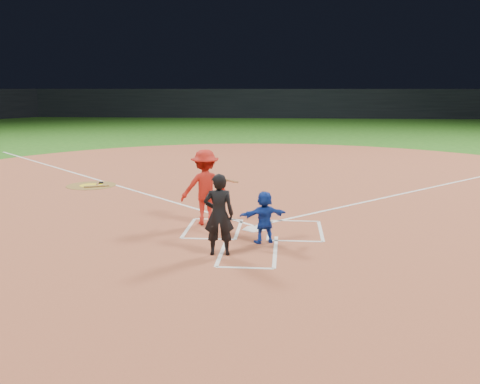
# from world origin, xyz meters

# --- Properties ---
(ground) EXTENTS (120.00, 120.00, 0.00)m
(ground) POSITION_xyz_m (0.00, 0.00, 0.00)
(ground) COLOR #225916
(ground) RESTS_ON ground
(home_plate_dirt) EXTENTS (28.00, 28.00, 0.01)m
(home_plate_dirt) POSITION_xyz_m (0.00, 6.00, 0.01)
(home_plate_dirt) COLOR #9C4D33
(home_plate_dirt) RESTS_ON ground
(stadium_wall_far) EXTENTS (80.00, 1.20, 3.20)m
(stadium_wall_far) POSITION_xyz_m (0.00, 48.00, 1.60)
(stadium_wall_far) COLOR black
(stadium_wall_far) RESTS_ON ground
(home_plate) EXTENTS (0.60, 0.60, 0.02)m
(home_plate) POSITION_xyz_m (0.00, 0.00, 0.02)
(home_plate) COLOR white
(home_plate) RESTS_ON home_plate_dirt
(on_deck_circle) EXTENTS (1.70, 1.70, 0.01)m
(on_deck_circle) POSITION_xyz_m (-5.99, 5.32, 0.02)
(on_deck_circle) COLOR brown
(on_deck_circle) RESTS_ON home_plate_dirt
(on_deck_logo) EXTENTS (0.80, 0.80, 0.00)m
(on_deck_logo) POSITION_xyz_m (-5.99, 5.32, 0.02)
(on_deck_logo) COLOR yellow
(on_deck_logo) RESTS_ON on_deck_circle
(on_deck_bat_a) EXTENTS (0.27, 0.83, 0.06)m
(on_deck_bat_a) POSITION_xyz_m (-5.84, 5.57, 0.05)
(on_deck_bat_a) COLOR #9A6438
(on_deck_bat_a) RESTS_ON on_deck_circle
(on_deck_bat_c) EXTENTS (0.79, 0.40, 0.06)m
(on_deck_bat_c) POSITION_xyz_m (-5.69, 5.02, 0.05)
(on_deck_bat_c) COLOR olive
(on_deck_bat_c) RESTS_ON on_deck_circle
(bat_weight_donut) EXTENTS (0.19, 0.19, 0.05)m
(bat_weight_donut) POSITION_xyz_m (-5.79, 5.72, 0.05)
(bat_weight_donut) COLOR black
(bat_weight_donut) RESTS_ON on_deck_circle
(catcher) EXTENTS (1.12, 0.72, 1.15)m
(catcher) POSITION_xyz_m (0.29, -1.08, 0.59)
(catcher) COLOR #1539AC
(catcher) RESTS_ON home_plate_dirt
(umpire) EXTENTS (0.65, 0.46, 1.67)m
(umpire) POSITION_xyz_m (-0.58, -2.02, 0.85)
(umpire) COLOR black
(umpire) RESTS_ON home_plate_dirt
(chalk_markings) EXTENTS (28.35, 17.32, 0.01)m
(chalk_markings) POSITION_xyz_m (0.00, 5.29, 0.01)
(chalk_markings) COLOR white
(chalk_markings) RESTS_ON home_plate_dirt
(batter_at_plate) EXTENTS (1.49, 1.04, 1.86)m
(batter_at_plate) POSITION_xyz_m (-1.24, 0.44, 0.94)
(batter_at_plate) COLOR red
(batter_at_plate) RESTS_ON home_plate_dirt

